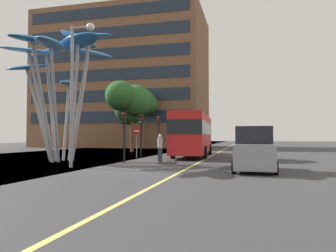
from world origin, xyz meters
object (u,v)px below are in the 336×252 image
Objects in this scene: leaf_sculpture at (61,59)px; car_parked_mid at (257,147)px; traffic_light_kerb_far at (141,126)px; pedestrian at (160,148)px; red_bus at (193,132)px; street_lamp at (77,76)px; traffic_light_island_mid at (159,127)px; traffic_light_kerb_near at (124,126)px; car_parked_near at (254,150)px; no_entry_sign at (137,137)px; traffic_light_opposite at (174,130)px.

leaf_sculpture reaches higher than car_parked_mid.
pedestrian is at bearing -57.31° from traffic_light_kerb_far.
traffic_light_kerb_far is (-3.97, -2.02, 0.51)m from red_bus.
car_parked_mid is 13.00m from street_lamp.
traffic_light_island_mid is 13.55m from street_lamp.
traffic_light_kerb_far is at bearing 59.31° from leaf_sculpture.
traffic_light_kerb_near is 0.93× the size of traffic_light_kerb_far.
traffic_light_kerb_far is at bearing 122.69° from pedestrian.
street_lamp is 4.26× the size of pedestrian.
traffic_light_kerb_far is at bearing -153.10° from red_bus.
leaf_sculpture is at bearing -159.96° from car_parked_mid.
car_parked_near is 12.03m from no_entry_sign.
no_entry_sign is at bearing 87.36° from street_lamp.
street_lamp is (-9.22, -0.41, 3.93)m from car_parked_near.
traffic_light_island_mid is 5.57m from traffic_light_opposite.
car_parked_mid is (8.72, -5.47, -1.65)m from traffic_light_island_mid.
red_bus is at bearing 46.71° from leaf_sculpture.
leaf_sculpture is 16.75m from traffic_light_opposite.
traffic_light_kerb_far is 9.31m from car_parked_mid.
car_parked_mid is at bearing -4.41° from no_entry_sign.
street_lamp is (-9.58, -7.86, 3.94)m from car_parked_mid.
leaf_sculpture is 1.19× the size of street_lamp.
traffic_light_kerb_near is 1.78× the size of pedestrian.
traffic_light_kerb_far is 0.78× the size of car_parked_mid.
no_entry_sign is at bearing -95.55° from traffic_light_island_mid.
traffic_light_opposite is 14.42m from pedestrian.
red_bus is 1.19× the size of leaf_sculpture.
traffic_light_kerb_near is 2.77m from pedestrian.
traffic_light_kerb_near reaches higher than no_entry_sign.
traffic_light_kerb_near is 4.62m from street_lamp.
red_bus is 1.42× the size of street_lamp.
street_lamp is at bearing -47.02° from leaf_sculpture.
no_entry_sign is at bearing 175.59° from car_parked_mid.
red_bus is at bearing -30.09° from traffic_light_island_mid.
traffic_light_opposite is (4.09, 15.63, -4.44)m from leaf_sculpture.
no_entry_sign is (3.43, 5.31, -5.22)m from leaf_sculpture.
car_parked_mid is 9.23m from no_entry_sign.
car_parked_mid is (8.30, 4.22, -1.39)m from traffic_light_kerb_near.
traffic_light_opposite is 20.25m from car_parked_near.
street_lamp is (-1.05, -18.88, 2.52)m from traffic_light_opposite.
car_parked_near is 10.03m from street_lamp.
street_lamp is 7.05m from pedestrian.
street_lamp is (-0.86, -13.32, 2.29)m from traffic_light_island_mid.
pedestrian is 0.76× the size of no_entry_sign.
leaf_sculpture is at bearing 166.93° from car_parked_near.
leaf_sculpture is 11.59m from traffic_light_island_mid.
red_bus is at bearing 146.57° from car_parked_mid.
traffic_light_opposite is at bearing 86.35° from no_entry_sign.
pedestrian is at bearing -80.67° from traffic_light_opposite.
car_parked_mid is at bearing 39.37° from street_lamp.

